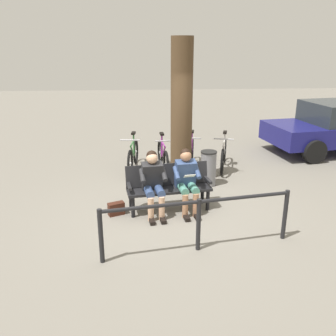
# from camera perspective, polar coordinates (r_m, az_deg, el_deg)

# --- Properties ---
(ground_plane) EXTENTS (40.00, 40.00, 0.00)m
(ground_plane) POSITION_cam_1_polar(r_m,az_deg,el_deg) (6.94, 0.73, -6.95)
(ground_plane) COLOR slate
(bench) EXTENTS (1.65, 0.70, 0.87)m
(bench) POSITION_cam_1_polar(r_m,az_deg,el_deg) (6.90, 0.05, -2.50)
(bench) COLOR black
(bench) RESTS_ON ground
(person_reading) EXTENTS (0.53, 0.80, 1.20)m
(person_reading) POSITION_cam_1_polar(r_m,az_deg,el_deg) (6.77, 2.97, -1.54)
(person_reading) COLOR #334772
(person_reading) RESTS_ON ground
(person_companion) EXTENTS (0.53, 0.80, 1.20)m
(person_companion) POSITION_cam_1_polar(r_m,az_deg,el_deg) (6.64, -2.37, -1.95)
(person_companion) COLOR #262628
(person_companion) RESTS_ON ground
(handbag) EXTENTS (0.33, 0.24, 0.24)m
(handbag) POSITION_cam_1_polar(r_m,az_deg,el_deg) (6.85, -8.18, -6.40)
(handbag) COLOR #3F1E14
(handbag) RESTS_ON ground
(tree_trunk) EXTENTS (0.48, 0.48, 3.21)m
(tree_trunk) POSITION_cam_1_polar(r_m,az_deg,el_deg) (8.00, 2.14, 8.64)
(tree_trunk) COLOR #4C3823
(tree_trunk) RESTS_ON ground
(litter_bin) EXTENTS (0.36, 0.36, 0.80)m
(litter_bin) POSITION_cam_1_polar(r_m,az_deg,el_deg) (8.15, 6.39, -0.04)
(litter_bin) COLOR slate
(litter_bin) RESTS_ON ground
(bicycle_orange) EXTENTS (0.61, 1.63, 0.94)m
(bicycle_orange) POSITION_cam_1_polar(r_m,az_deg,el_deg) (9.33, 8.78, 2.06)
(bicycle_orange) COLOR black
(bicycle_orange) RESTS_ON ground
(bicycle_purple) EXTENTS (0.49, 1.66, 0.94)m
(bicycle_purple) POSITION_cam_1_polar(r_m,az_deg,el_deg) (9.32, 3.72, 2.23)
(bicycle_purple) COLOR black
(bicycle_purple) RESTS_ON ground
(bicycle_black) EXTENTS (0.48, 1.68, 0.94)m
(bicycle_black) POSITION_cam_1_polar(r_m,az_deg,el_deg) (9.06, -0.81, 1.77)
(bicycle_black) COLOR black
(bicycle_black) RESTS_ON ground
(bicycle_blue) EXTENTS (0.48, 1.67, 0.94)m
(bicycle_blue) POSITION_cam_1_polar(r_m,az_deg,el_deg) (9.17, -5.54, 1.90)
(bicycle_blue) COLOR black
(bicycle_blue) RESTS_ON ground
(railing_fence) EXTENTS (2.97, 0.54, 0.85)m
(railing_fence) POSITION_cam_1_polar(r_m,az_deg,el_deg) (5.50, 4.89, -7.44)
(railing_fence) COLOR black
(railing_fence) RESTS_ON ground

